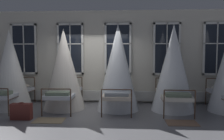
{
  "coord_description": "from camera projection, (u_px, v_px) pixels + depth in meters",
  "views": [
    {
      "loc": [
        1.18,
        -7.03,
        1.8
      ],
      "look_at": [
        0.73,
        0.24,
        1.27
      ],
      "focal_mm": 36.82,
      "sensor_mm": 36.0,
      "label": 1
    }
  ],
  "objects": [
    {
      "name": "ground",
      "position": [
        88.0,
        111.0,
        7.2
      ],
      "size": [
        26.95,
        26.95,
        0.0
      ],
      "primitive_type": "plane",
      "color": "slate"
    },
    {
      "name": "back_wall_with_windows",
      "position": [
        94.0,
        57.0,
        8.51
      ],
      "size": [
        14.47,
        0.1,
        3.36
      ],
      "primitive_type": "cube",
      "color": "beige",
      "rests_on": "ground"
    },
    {
      "name": "window_bank",
      "position": [
        94.0,
        72.0,
        8.43
      ],
      "size": [
        9.73,
        0.1,
        2.83
      ],
      "color": "black",
      "rests_on": "ground"
    },
    {
      "name": "cot_second",
      "position": [
        10.0,
        70.0,
        7.48
      ],
      "size": [
        1.36,
        1.95,
        2.58
      ],
      "rotation": [
        0.0,
        0.0,
        1.57
      ],
      "color": "#4C3323",
      "rests_on": "ground"
    },
    {
      "name": "cot_third",
      "position": [
        64.0,
        70.0,
        7.41
      ],
      "size": [
        1.36,
        1.97,
        2.6
      ],
      "rotation": [
        0.0,
        0.0,
        1.59
      ],
      "color": "#4C3323",
      "rests_on": "ground"
    },
    {
      "name": "cot_fourth",
      "position": [
        118.0,
        68.0,
        7.3
      ],
      "size": [
        1.36,
        1.95,
        2.72
      ],
      "rotation": [
        0.0,
        0.0,
        1.57
      ],
      "color": "#4C3323",
      "rests_on": "ground"
    },
    {
      "name": "cot_fifth",
      "position": [
        173.0,
        69.0,
        7.18
      ],
      "size": [
        1.36,
        1.95,
        2.7
      ],
      "rotation": [
        0.0,
        0.0,
        1.56
      ],
      "color": "#4C3323",
      "rests_on": "ground"
    },
    {
      "name": "rug_third",
      "position": [
        49.0,
        120.0,
        6.15
      ],
      "size": [
        0.82,
        0.58,
        0.01
      ],
      "primitive_type": "cube",
      "rotation": [
        0.0,
        0.0,
        0.03
      ],
      "color": "#8E7A5B",
      "rests_on": "ground"
    },
    {
      "name": "rug_fifth",
      "position": [
        182.0,
        123.0,
        5.94
      ],
      "size": [
        0.8,
        0.56,
        0.01
      ],
      "primitive_type": "cube",
      "rotation": [
        0.0,
        0.0,
        -0.0
      ],
      "color": "brown",
      "rests_on": "ground"
    },
    {
      "name": "suitcase_dark",
      "position": [
        21.0,
        111.0,
        6.24
      ],
      "size": [
        0.56,
        0.22,
        0.47
      ],
      "rotation": [
        0.0,
        0.0,
        0.02
      ],
      "color": "#5B231E",
      "rests_on": "ground"
    }
  ]
}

